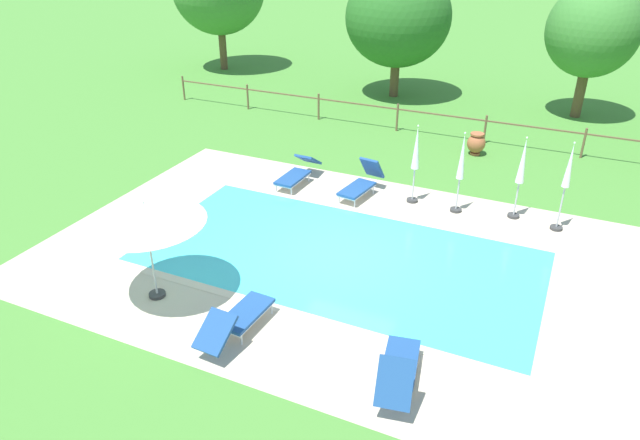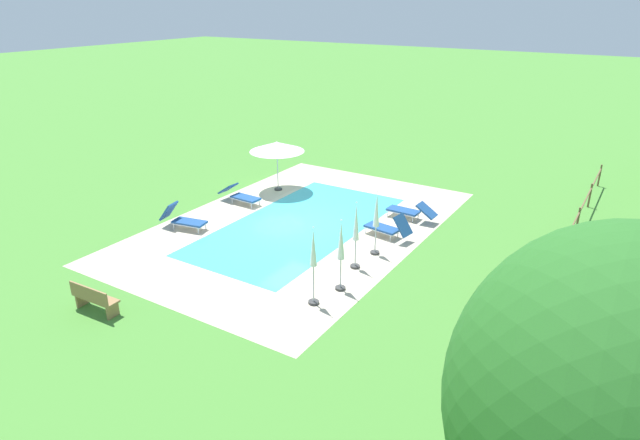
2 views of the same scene
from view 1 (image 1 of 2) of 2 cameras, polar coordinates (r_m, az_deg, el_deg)
name	(u,v)px [view 1 (image 1 of 2)]	position (r m, az deg, el deg)	size (l,w,h in m)	color
ground_plane	(339,256)	(14.27, 1.84, -3.56)	(160.00, 160.00, 0.00)	#478433
pool_deck_paving	(339,256)	(14.27, 1.84, -3.55)	(14.27, 9.43, 0.01)	beige
swimming_pool_water	(339,256)	(14.27, 1.84, -3.55)	(9.57, 4.74, 0.01)	#42CCD6
pool_coping_rim	(339,256)	(14.27, 1.84, -3.53)	(10.05, 5.22, 0.01)	beige
sun_lounger_north_near_steps	(297,172)	(17.95, -2.22, 4.66)	(0.67, 2.05, 0.79)	navy
sun_lounger_north_mid	(237,318)	(11.76, -8.05, -9.48)	(0.70, 2.05, 0.80)	navy
sun_lounger_north_far	(361,183)	(17.18, 4.05, 3.63)	(0.86, 1.89, 1.02)	navy
sun_lounger_north_end	(399,368)	(10.60, 7.69, -14.14)	(0.93, 1.92, 1.00)	navy
patio_umbrella_open_foreground	(144,213)	(12.34, -16.75, 0.69)	(2.48, 2.48, 2.31)	#383838
patio_umbrella_closed_row_west	(461,165)	(16.23, 13.61, 5.23)	(0.32, 0.32, 2.33)	#383838
patio_umbrella_closed_row_mid_west	(567,177)	(16.04, 22.97, 3.93)	(0.32, 0.32, 2.45)	#383838
patio_umbrella_closed_row_centre	(522,168)	(16.33, 19.06, 4.77)	(0.32, 0.32, 2.33)	#383838
patio_umbrella_closed_row_mid_east	(416,155)	(16.56, 9.33, 6.24)	(0.32, 0.32, 2.32)	#383838
terracotta_urn_near_fence	(476,143)	(20.84, 14.99, 7.25)	(0.62, 0.62, 0.77)	#A85B38
perimeter_fence	(440,119)	(22.16, 11.65, 9.62)	(23.05, 0.08, 1.05)	brown
tree_far_west	(398,17)	(26.58, 7.63, 19.00)	(4.52, 4.52, 5.51)	brown
tree_centre	(593,31)	(25.65, 25.08, 16.39)	(3.49, 3.49, 5.19)	brown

